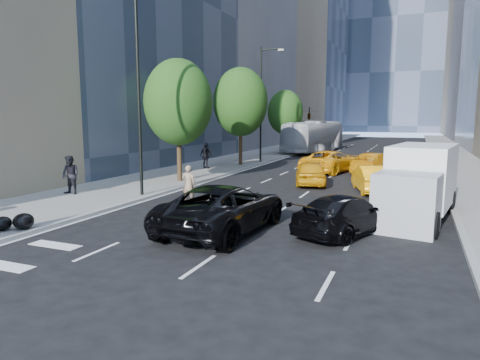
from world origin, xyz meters
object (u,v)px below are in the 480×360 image
at_px(black_sedan_mercedes, 346,214).
at_px(box_truck, 419,182).
at_px(skateboarder, 189,187).
at_px(city_bus, 314,137).
at_px(black_sedan_lincoln, 224,208).

xyz_separation_m(black_sedan_mercedes, box_truck, (2.33, 3.27, 0.81)).
distance_m(skateboarder, black_sedan_mercedes, 7.67).
distance_m(city_bus, box_truck, 33.64).
distance_m(black_sedan_lincoln, city_bus, 36.64).
relative_size(skateboarder, black_sedan_lincoln, 0.29).
distance_m(skateboarder, box_truck, 9.83).
xyz_separation_m(black_sedan_lincoln, city_bus, (-4.90, 36.30, 0.99)).
bearing_deg(box_truck, skateboarder, -162.95).
relative_size(black_sedan_lincoln, box_truck, 0.95).
height_order(black_sedan_mercedes, city_bus, city_bus).
relative_size(black_sedan_mercedes, box_truck, 0.74).
height_order(skateboarder, black_sedan_mercedes, skateboarder).
xyz_separation_m(skateboarder, city_bus, (-1.60, 32.95, 0.95)).
relative_size(black_sedan_lincoln, city_bus, 0.46).
bearing_deg(skateboarder, black_sedan_lincoln, 127.80).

